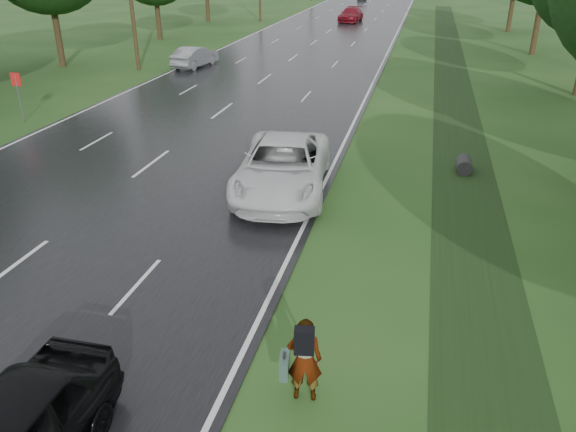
# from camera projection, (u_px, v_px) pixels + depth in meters

# --- Properties ---
(ground) EXTENTS (220.00, 220.00, 0.00)m
(ground) POSITION_uv_depth(u_px,v_px,m) (11.00, 269.00, 14.28)
(ground) COLOR #204619
(ground) RESTS_ON ground
(road) EXTENTS (14.00, 180.00, 0.04)m
(road) POSITION_uv_depth(u_px,v_px,m) (324.00, 35.00, 53.82)
(road) COLOR black
(road) RESTS_ON ground
(edge_stripe_east) EXTENTS (0.12, 180.00, 0.01)m
(edge_stripe_east) POSITION_uv_depth(u_px,v_px,m) (395.00, 37.00, 52.39)
(edge_stripe_east) COLOR silver
(edge_stripe_east) RESTS_ON road
(edge_stripe_west) EXTENTS (0.12, 180.00, 0.01)m
(edge_stripe_west) POSITION_uv_depth(u_px,v_px,m) (256.00, 33.00, 55.24)
(edge_stripe_west) COLOR silver
(edge_stripe_west) RESTS_ON road
(center_line) EXTENTS (0.12, 180.00, 0.01)m
(center_line) POSITION_uv_depth(u_px,v_px,m) (324.00, 35.00, 53.81)
(center_line) COLOR silver
(center_line) RESTS_ON road
(drainage_ditch) EXTENTS (2.20, 120.00, 0.56)m
(drainage_ditch) POSITION_uv_depth(u_px,v_px,m) (456.00, 111.00, 28.28)
(drainage_ditch) COLOR black
(drainage_ditch) RESTS_ON ground
(road_sign) EXTENTS (0.50, 0.06, 2.30)m
(road_sign) POSITION_uv_depth(u_px,v_px,m) (17.00, 87.00, 25.92)
(road_sign) COLOR slate
(road_sign) RESTS_ON ground
(pedestrian) EXTENTS (0.83, 0.66, 1.71)m
(pedestrian) POSITION_uv_depth(u_px,v_px,m) (303.00, 359.00, 9.82)
(pedestrian) COLOR #A5998C
(pedestrian) RESTS_ON ground
(white_pickup) EXTENTS (3.54, 6.46, 1.72)m
(white_pickup) POSITION_uv_depth(u_px,v_px,m) (283.00, 166.00, 18.53)
(white_pickup) COLOR silver
(white_pickup) RESTS_ON road
(silver_sedan) EXTENTS (2.10, 4.35, 1.38)m
(silver_sedan) POSITION_uv_depth(u_px,v_px,m) (195.00, 57.00, 38.73)
(silver_sedan) COLOR gray
(silver_sedan) RESTS_ON road
(far_car_red) EXTENTS (2.56, 5.40, 1.52)m
(far_car_red) POSITION_uv_depth(u_px,v_px,m) (351.00, 15.00, 63.56)
(far_car_red) COLOR maroon
(far_car_red) RESTS_ON road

